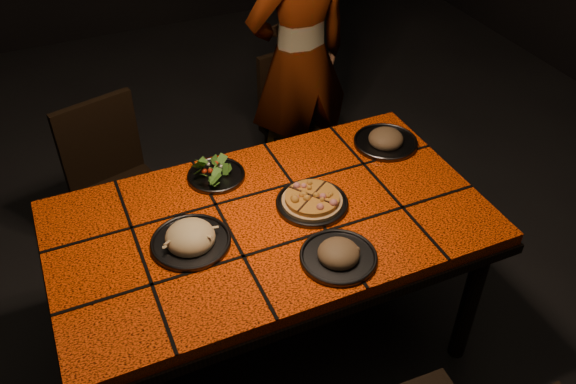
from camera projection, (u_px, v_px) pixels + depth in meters
name	position (u px, v px, depth m)	size (l,w,h in m)	color
room_shell	(265.00, 26.00, 1.78)	(6.04, 7.04, 3.08)	black
dining_table	(270.00, 233.00, 2.30)	(1.62, 0.92, 0.75)	#FF4408
chair_far_left	(114.00, 176.00, 2.87)	(0.47, 0.47, 0.85)	black
chair_far_right	(298.00, 115.00, 3.32)	(0.42, 0.42, 0.82)	black
diner	(299.00, 60.00, 3.09)	(0.59, 0.39, 1.62)	brown
plate_pizza	(312.00, 201.00, 2.30)	(0.32, 0.32, 0.04)	#35353A
plate_pasta	(190.00, 239.00, 2.13)	(0.28, 0.28, 0.09)	#35353A
plate_salad	(216.00, 172.00, 2.42)	(0.23, 0.23, 0.07)	#35353A
plate_mushroom_a	(339.00, 254.00, 2.07)	(0.27, 0.27, 0.09)	#35353A
plate_mushroom_b	(386.00, 139.00, 2.60)	(0.27, 0.27, 0.09)	#35353A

